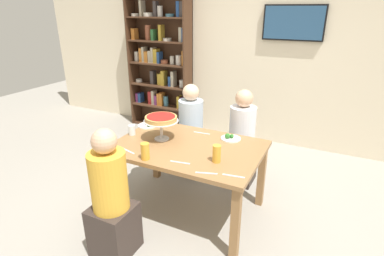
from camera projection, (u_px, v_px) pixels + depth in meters
ground_plane at (188, 209)px, 3.22m from camera, size 12.00×12.00×0.00m
rear_partition at (254, 50)px, 4.54m from camera, size 8.00×0.12×2.80m
dining_table at (188, 154)px, 2.98m from camera, size 1.43×0.97×0.74m
bookshelf at (161, 63)px, 5.11m from camera, size 1.12×0.30×2.21m
television at (294, 23)px, 4.09m from camera, size 0.81×0.05×0.47m
diner_far_left at (191, 135)px, 3.82m from camera, size 0.34×0.34×1.15m
diner_far_right at (241, 144)px, 3.58m from camera, size 0.34×0.34×1.15m
diner_near_left at (111, 203)px, 2.50m from camera, size 0.34×0.34×1.15m
deep_dish_pizza_stand at (161, 120)px, 3.02m from camera, size 0.35×0.35×0.25m
salad_plate_near_diner at (230, 138)px, 3.08m from camera, size 0.20×0.20×0.07m
salad_plate_far_diner at (149, 124)px, 3.43m from camera, size 0.21×0.21×0.07m
beer_glass_amber_tall at (217, 154)px, 2.61m from camera, size 0.07×0.07×0.16m
beer_glass_amber_short at (145, 151)px, 2.66m from camera, size 0.08×0.08×0.15m
water_glass_clear_near at (132, 130)px, 3.19m from camera, size 0.07×0.07×0.11m
cutlery_fork_near at (202, 133)px, 3.24m from camera, size 0.18×0.03×0.00m
cutlery_knife_near at (128, 151)px, 2.83m from camera, size 0.18×0.06×0.00m
cutlery_fork_far at (233, 176)px, 2.41m from camera, size 0.18×0.04×0.00m
cutlery_knife_far at (180, 162)px, 2.62m from camera, size 0.18×0.04×0.00m
cutlery_spare_fork at (206, 173)px, 2.45m from camera, size 0.18×0.07×0.00m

